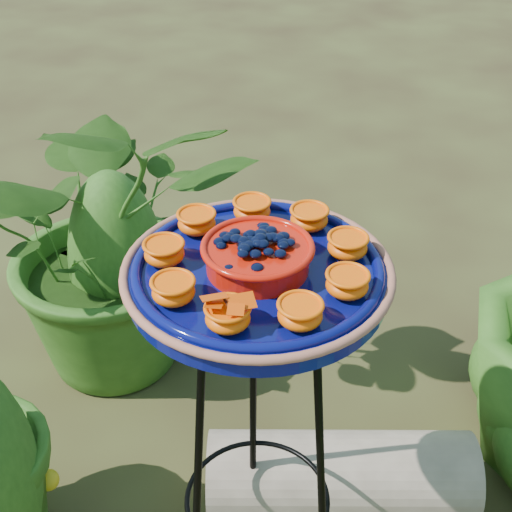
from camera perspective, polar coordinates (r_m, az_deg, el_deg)
The scene contains 4 objects.
tripod_stand at distance 1.42m, azimuth 0.11°, elevation -13.41°, with size 0.39×0.39×0.85m.
feeder_dish at distance 1.17m, azimuth 0.12°, elevation -1.07°, with size 0.54×0.54×0.10m.
driftwood_log at distance 1.87m, azimuth 6.76°, elevation -16.99°, with size 0.22×0.22×0.66m, color tan.
shrub_back_left at distance 2.10m, azimuth -11.30°, elevation 1.84°, with size 0.83×0.72×0.92m, color #264D14.
Camera 1 is at (0.27, -1.02, 1.57)m, focal length 50.00 mm.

